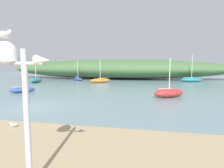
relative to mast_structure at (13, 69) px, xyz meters
name	(u,v)px	position (x,y,z in m)	size (l,w,h in m)	color
ground_plane	(35,107)	(-4.73, 7.41, -2.67)	(120.00, 120.00, 0.00)	gray
distant_hill	(115,69)	(-4.34, 34.67, -0.67)	(47.13, 11.16, 4.01)	#476B3D
mast_structure	(13,69)	(0.00, 0.00, 0.00)	(1.20, 0.49, 3.02)	silver
seagull_on_radar	(5,34)	(-0.14, 0.02, 0.69)	(0.17, 0.35, 0.24)	orange
sailboat_east_reach	(23,90)	(-9.92, 12.90, -2.37)	(2.18, 2.31, 3.13)	#2D4C9E
sailboat_mid_channel	(169,93)	(4.43, 12.96, -2.28)	(3.06, 2.44, 3.37)	#B72D28
sailboat_inner_mooring	(191,80)	(9.77, 29.09, -2.29)	(3.67, 1.39, 4.55)	teal
sailboat_west_reach	(36,80)	(-15.36, 23.13, -2.31)	(1.49, 3.28, 4.05)	teal
sailboat_near_shore	(78,79)	(-10.09, 28.08, -2.37)	(2.73, 2.45, 3.59)	#2D4C9E
sailboat_far_left	(100,80)	(-4.93, 24.75, -2.29)	(3.39, 2.72, 3.75)	orange
seagull_near_waterline	(13,124)	(-2.78, 3.12, -2.34)	(0.32, 0.25, 0.24)	orange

